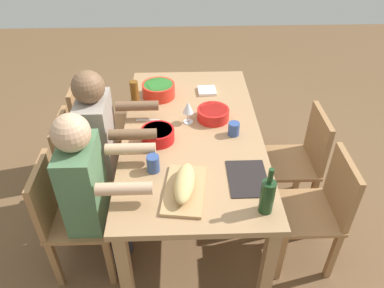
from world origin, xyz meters
name	(u,v)px	position (x,y,z in m)	size (l,w,h in m)	color
ground_plane	(192,206)	(0.00, 0.00, 0.00)	(8.00, 8.00, 0.00)	brown
dining_table	(192,141)	(0.00, 0.00, 0.66)	(1.78, 0.94, 0.74)	#A87F56
chair_far_left	(67,213)	(-0.49, 0.79, 0.48)	(0.40, 0.40, 0.85)	#9E7044
diner_far_left	(91,188)	(-0.49, 0.61, 0.70)	(0.41, 0.53, 1.20)	#2D2D38
chair_far_center	(83,162)	(0.00, 0.79, 0.48)	(0.40, 0.40, 0.85)	#9E7044
diner_far_center	(104,138)	(0.00, 0.61, 0.70)	(0.41, 0.53, 1.20)	#2D2D38
chair_far_right	(94,124)	(0.49, 0.79, 0.48)	(0.40, 0.40, 0.85)	#9E7044
chair_near_center	(300,158)	(0.00, -0.79, 0.48)	(0.40, 0.40, 0.85)	#9E7044
chair_near_left	(320,207)	(-0.49, -0.79, 0.48)	(0.40, 0.40, 0.85)	#9E7044
serving_bowl_greens	(159,89)	(0.48, 0.24, 0.80)	(0.25, 0.25, 0.11)	red
serving_bowl_salad	(158,134)	(-0.09, 0.23, 0.79)	(0.22, 0.22, 0.09)	red
serving_bowl_pasta	(213,113)	(0.15, -0.15, 0.79)	(0.23, 0.23, 0.08)	red
cutting_board	(185,190)	(-0.58, 0.06, 0.75)	(0.40, 0.22, 0.02)	tan
bread_loaf	(184,183)	(-0.58, 0.06, 0.81)	(0.32, 0.11, 0.09)	tan
wine_bottle	(267,196)	(-0.74, -0.36, 0.85)	(0.08, 0.08, 0.29)	#193819
beer_bottle	(135,95)	(0.32, 0.41, 0.85)	(0.06, 0.06, 0.22)	brown
wine_glass	(188,108)	(0.11, 0.02, 0.86)	(0.08, 0.08, 0.17)	silver
cup_far_left	(153,164)	(-0.40, 0.24, 0.79)	(0.08, 0.08, 0.11)	#334C8C
fork_far_center	(148,120)	(0.14, 0.31, 0.74)	(0.02, 0.17, 0.01)	silver
cup_near_center	(234,129)	(-0.05, -0.28, 0.79)	(0.08, 0.08, 0.09)	#334C8C
placemat_near_left	(248,178)	(-0.49, -0.31, 0.74)	(0.32, 0.23, 0.01)	black
napkin_stack	(207,91)	(0.53, -0.14, 0.75)	(0.14, 0.14, 0.02)	white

